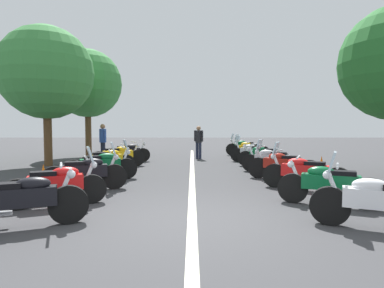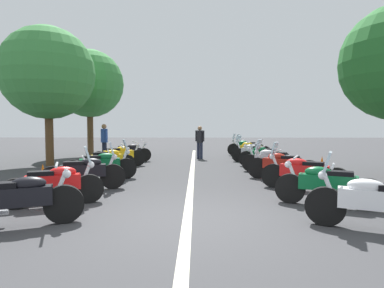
% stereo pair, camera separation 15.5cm
% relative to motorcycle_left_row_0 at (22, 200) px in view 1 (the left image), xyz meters
% --- Properties ---
extents(ground_plane, '(80.00, 80.00, 0.00)m').
position_rel_motorcycle_left_row_0_xyz_m(ground_plane, '(0.40, -2.67, -0.46)').
color(ground_plane, '#38383A').
extents(lane_centre_stripe, '(21.67, 0.16, 0.01)m').
position_rel_motorcycle_left_row_0_xyz_m(lane_centre_stripe, '(5.30, -2.67, -0.45)').
color(lane_centre_stripe, beige).
rests_on(lane_centre_stripe, ground_plane).
extents(motorcycle_left_row_0, '(0.97, 1.93, 1.00)m').
position_rel_motorcycle_left_row_0_xyz_m(motorcycle_left_row_0, '(0.00, 0.00, 0.00)').
color(motorcycle_left_row_0, black).
rests_on(motorcycle_left_row_0, ground_plane).
extents(motorcycle_left_row_1, '(0.97, 1.87, 1.19)m').
position_rel_motorcycle_left_row_0_xyz_m(motorcycle_left_row_1, '(1.40, 0.03, 0.00)').
color(motorcycle_left_row_1, black).
rests_on(motorcycle_left_row_1, ground_plane).
extents(motorcycle_left_row_2, '(0.87, 2.01, 1.21)m').
position_rel_motorcycle_left_row_0_xyz_m(motorcycle_left_row_2, '(2.96, -0.02, 0.01)').
color(motorcycle_left_row_2, black).
rests_on(motorcycle_left_row_2, ground_plane).
extents(motorcycle_left_row_3, '(0.92, 2.10, 1.21)m').
position_rel_motorcycle_left_row_0_xyz_m(motorcycle_left_row_3, '(4.51, 0.03, 0.01)').
color(motorcycle_left_row_3, black).
rests_on(motorcycle_left_row_3, ground_plane).
extents(motorcycle_left_row_4, '(1.09, 1.80, 0.98)m').
position_rel_motorcycle_left_row_0_xyz_m(motorcycle_left_row_4, '(6.03, 0.26, -0.01)').
color(motorcycle_left_row_4, black).
rests_on(motorcycle_left_row_4, ground_plane).
extents(motorcycle_left_row_5, '(1.14, 1.99, 1.01)m').
position_rel_motorcycle_left_row_0_xyz_m(motorcycle_left_row_5, '(7.57, 0.23, 0.01)').
color(motorcycle_left_row_5, black).
rests_on(motorcycle_left_row_5, ground_plane).
extents(motorcycle_left_row_6, '(0.90, 1.93, 0.99)m').
position_rel_motorcycle_left_row_0_xyz_m(motorcycle_left_row_6, '(9.29, 0.19, -0.01)').
color(motorcycle_left_row_6, black).
rests_on(motorcycle_left_row_6, ground_plane).
extents(motorcycle_right_row_0, '(1.08, 1.98, 1.20)m').
position_rel_motorcycle_left_row_0_xyz_m(motorcycle_right_row_0, '(-0.12, -5.56, 0.01)').
color(motorcycle_right_row_0, black).
rests_on(motorcycle_right_row_0, ground_plane).
extents(motorcycle_right_row_1, '(1.03, 1.94, 0.99)m').
position_rel_motorcycle_left_row_0_xyz_m(motorcycle_right_row_1, '(1.42, -5.44, -0.01)').
color(motorcycle_right_row_1, black).
rests_on(motorcycle_right_row_1, ground_plane).
extents(motorcycle_right_row_2, '(1.18, 1.95, 1.20)m').
position_rel_motorcycle_left_row_0_xyz_m(motorcycle_right_row_2, '(3.04, -5.49, 0.01)').
color(motorcycle_right_row_2, black).
rests_on(motorcycle_right_row_2, ground_plane).
extents(motorcycle_right_row_3, '(1.17, 1.96, 1.21)m').
position_rel_motorcycle_left_row_0_xyz_m(motorcycle_right_row_3, '(4.54, -5.37, 0.01)').
color(motorcycle_right_row_3, black).
rests_on(motorcycle_right_row_3, ground_plane).
extents(motorcycle_right_row_4, '(1.17, 1.97, 0.99)m').
position_rel_motorcycle_left_row_0_xyz_m(motorcycle_right_row_4, '(6.00, -5.41, -0.00)').
color(motorcycle_right_row_4, black).
rests_on(motorcycle_right_row_4, ground_plane).
extents(motorcycle_right_row_5, '(0.92, 1.98, 0.99)m').
position_rel_motorcycle_left_row_0_xyz_m(motorcycle_right_row_5, '(7.63, -5.49, -0.01)').
color(motorcycle_right_row_5, black).
rests_on(motorcycle_right_row_5, ground_plane).
extents(motorcycle_right_row_6, '(1.21, 1.93, 1.20)m').
position_rel_motorcycle_left_row_0_xyz_m(motorcycle_right_row_6, '(9.11, -5.36, 0.01)').
color(motorcycle_right_row_6, black).
rests_on(motorcycle_right_row_6, ground_plane).
extents(motorcycle_right_row_7, '(1.06, 1.89, 1.22)m').
position_rel_motorcycle_left_row_0_xyz_m(motorcycle_right_row_7, '(10.78, -5.48, 0.02)').
color(motorcycle_right_row_7, black).
rests_on(motorcycle_right_row_7, ground_plane).
extents(motorcycle_right_row_8, '(0.93, 2.00, 1.22)m').
position_rel_motorcycle_left_row_0_xyz_m(motorcycle_right_row_8, '(12.31, -5.50, 0.02)').
color(motorcycle_right_row_8, black).
rests_on(motorcycle_right_row_8, ground_plane).
extents(traffic_cone_0, '(0.36, 0.36, 0.61)m').
position_rel_motorcycle_left_row_0_xyz_m(traffic_cone_0, '(3.44, 1.27, -0.16)').
color(traffic_cone_0, orange).
rests_on(traffic_cone_0, ground_plane).
extents(traffic_cone_1, '(0.36, 0.36, 0.61)m').
position_rel_motorcycle_left_row_0_xyz_m(traffic_cone_1, '(5.73, -7.03, -0.16)').
color(traffic_cone_1, orange).
rests_on(traffic_cone_1, ground_plane).
extents(bystander_0, '(0.42, 0.38, 1.72)m').
position_rel_motorcycle_left_row_0_xyz_m(bystander_0, '(10.07, 1.54, 0.55)').
color(bystander_0, '#1E2338').
rests_on(bystander_0, ground_plane).
extents(bystander_1, '(0.35, 0.45, 1.62)m').
position_rel_motorcycle_left_row_0_xyz_m(bystander_1, '(10.78, -2.99, 0.49)').
color(bystander_1, '#1E2338').
rests_on(bystander_1, ground_plane).
extents(roadside_tree_0, '(3.60, 3.60, 5.70)m').
position_rel_motorcycle_left_row_0_xyz_m(roadside_tree_0, '(12.19, 2.91, 3.42)').
color(roadside_tree_0, brown).
rests_on(roadside_tree_0, ground_plane).
extents(roadside_tree_2, '(3.72, 3.72, 5.62)m').
position_rel_motorcycle_left_row_0_xyz_m(roadside_tree_2, '(7.98, 3.19, 3.29)').
color(roadside_tree_2, brown).
rests_on(roadside_tree_2, ground_plane).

